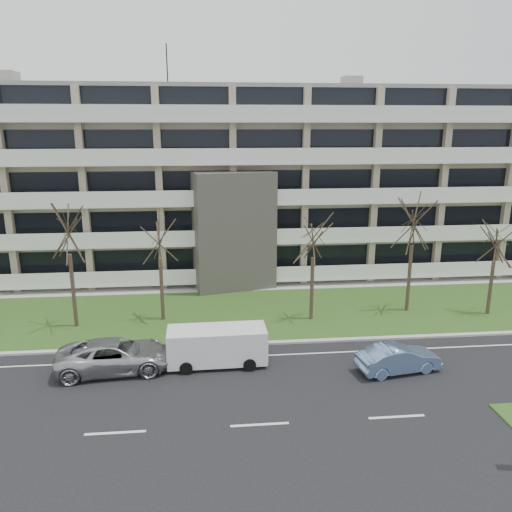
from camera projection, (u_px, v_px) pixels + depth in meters
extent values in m
plane|color=black|center=(260.00, 425.00, 21.14)|extent=(160.00, 160.00, 0.00)
cube|color=#2C4A18|center=(240.00, 313.00, 33.64)|extent=(90.00, 10.00, 0.06)
cube|color=#B2B2AD|center=(245.00, 344.00, 28.82)|extent=(90.00, 0.35, 0.12)
cube|color=#B2B2AD|center=(235.00, 287.00, 38.93)|extent=(90.00, 2.00, 0.08)
cube|color=white|center=(247.00, 356.00, 27.39)|extent=(90.00, 0.12, 0.01)
cube|color=tan|center=(230.00, 182.00, 43.78)|extent=(60.00, 12.00, 15.00)
cube|color=gray|center=(228.00, 90.00, 41.83)|extent=(60.50, 12.50, 0.30)
cube|color=#4C4742|center=(234.00, 231.00, 37.80)|extent=(6.39, 3.69, 9.00)
cube|color=black|center=(235.00, 264.00, 38.24)|extent=(4.92, 1.19, 3.50)
cube|color=gray|center=(4.00, 79.00, 39.95)|extent=(2.00, 2.00, 1.20)
cylinder|color=black|center=(167.00, 66.00, 40.89)|extent=(0.10, 0.10, 3.50)
cube|color=black|center=(234.00, 259.00, 39.35)|extent=(58.00, 0.10, 1.80)
cube|color=white|center=(235.00, 279.00, 39.08)|extent=(58.00, 1.40, 0.22)
cube|color=white|center=(235.00, 274.00, 38.30)|extent=(58.00, 0.08, 1.00)
cube|color=black|center=(234.00, 221.00, 38.59)|extent=(58.00, 0.10, 1.80)
cube|color=white|center=(234.00, 242.00, 38.32)|extent=(58.00, 1.40, 0.22)
cube|color=white|center=(235.00, 236.00, 37.54)|extent=(58.00, 0.08, 1.00)
cube|color=black|center=(233.00, 182.00, 37.83)|extent=(58.00, 0.10, 1.80)
cube|color=white|center=(234.00, 203.00, 37.56)|extent=(58.00, 1.40, 0.22)
cube|color=white|center=(234.00, 197.00, 36.78)|extent=(58.00, 0.08, 1.00)
cube|color=black|center=(233.00, 142.00, 37.07)|extent=(58.00, 0.10, 1.80)
cube|color=white|center=(233.00, 163.00, 36.79)|extent=(58.00, 1.40, 0.22)
cube|color=white|center=(234.00, 155.00, 36.02)|extent=(58.00, 0.08, 1.00)
cube|color=black|center=(232.00, 100.00, 36.31)|extent=(58.00, 0.10, 1.80)
cube|color=white|center=(233.00, 121.00, 36.03)|extent=(58.00, 1.40, 0.22)
cube|color=white|center=(233.00, 112.00, 35.25)|extent=(58.00, 0.08, 1.00)
imported|color=#ACADB3|center=(115.00, 356.00, 25.65)|extent=(6.12, 3.24, 1.64)
imported|color=#7496C9|center=(398.00, 359.00, 25.56)|extent=(4.50, 2.20, 1.42)
cube|color=white|center=(217.00, 345.00, 26.25)|extent=(5.19, 1.99, 1.82)
cube|color=black|center=(217.00, 336.00, 26.11)|extent=(4.81, 1.84, 0.67)
cube|color=white|center=(263.00, 345.00, 26.55)|extent=(0.36, 1.82, 1.15)
cylinder|color=black|center=(186.00, 368.00, 25.34)|extent=(0.67, 0.25, 0.67)
cylinder|color=black|center=(187.00, 352.00, 27.18)|extent=(0.67, 0.25, 0.67)
cylinder|color=black|center=(250.00, 365.00, 25.70)|extent=(0.67, 0.25, 0.67)
cylinder|color=black|center=(246.00, 349.00, 27.54)|extent=(0.67, 0.25, 0.67)
cylinder|color=#382B21|center=(73.00, 291.00, 30.82)|extent=(0.24, 0.24, 4.73)
cylinder|color=#382B21|center=(162.00, 290.00, 31.99)|extent=(0.24, 0.24, 4.14)
cylinder|color=#382B21|center=(312.00, 289.00, 32.07)|extent=(0.24, 0.24, 4.18)
cylinder|color=#382B21|center=(409.00, 279.00, 33.50)|extent=(0.24, 0.24, 4.62)
cylinder|color=#382B21|center=(490.00, 288.00, 33.02)|extent=(0.24, 0.24, 3.73)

